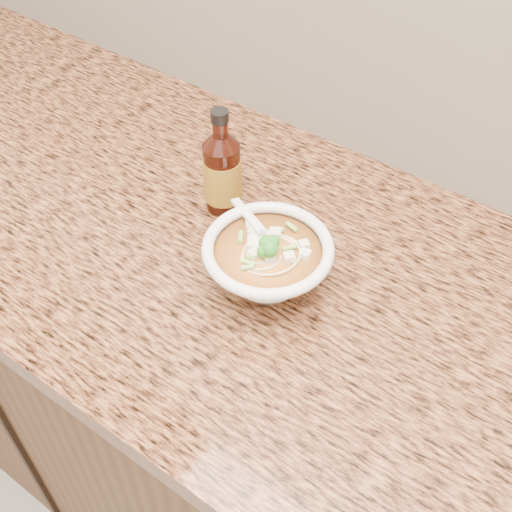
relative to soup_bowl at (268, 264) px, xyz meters
The scene contains 4 objects.
cabinet 0.53m from the soup_bowl, 20.55° to the left, with size 4.00×0.65×0.86m, color #341D0F.
counter_slab 0.13m from the soup_bowl, 20.55° to the left, with size 4.00×0.68×0.04m, color brown.
soup_bowl is the anchor object (origin of this frame).
hot_sauce_bottle 0.18m from the soup_bowl, 147.74° to the left, with size 0.07×0.07×0.18m.
Camera 1 is at (0.23, 1.14, 1.60)m, focal length 45.00 mm.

